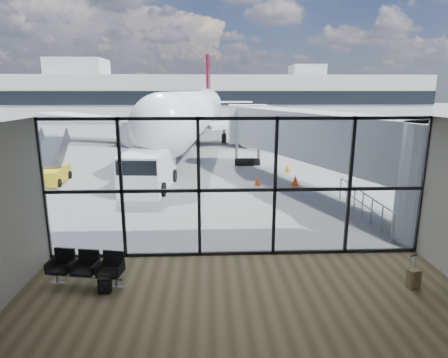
{
  "coord_description": "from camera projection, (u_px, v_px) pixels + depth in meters",
  "views": [
    {
      "loc": [
        -0.89,
        -11.37,
        5.26
      ],
      "look_at": [
        -0.28,
        3.0,
        1.85
      ],
      "focal_mm": 30.0,
      "sensor_mm": 36.0,
      "label": 1
    }
  ],
  "objects": [
    {
      "name": "tree_3",
      "position": [
        86.0,
        94.0,
        80.13
      ],
      "size": [
        4.95,
        4.95,
        7.12
      ],
      "color": "#382619",
      "rests_on": "ground"
    },
    {
      "name": "lounge_shell",
      "position": [
        256.0,
        233.0,
        7.02
      ],
      "size": [
        12.02,
        8.01,
        4.51
      ],
      "color": "brown",
      "rests_on": "ground"
    },
    {
      "name": "service_van",
      "position": [
        148.0,
        170.0,
        20.24
      ],
      "size": [
        2.73,
        5.04,
        2.12
      ],
      "rotation": [
        0.0,
        0.0,
        -0.09
      ],
      "color": "white",
      "rests_on": "ground"
    },
    {
      "name": "airliner",
      "position": [
        196.0,
        112.0,
        38.84
      ],
      "size": [
        34.39,
        39.91,
        10.28
      ],
      "rotation": [
        0.0,
        0.0,
        -0.08
      ],
      "color": "white",
      "rests_on": "ground"
    },
    {
      "name": "mobile_stairs",
      "position": [
        49.0,
        173.0,
        21.8
      ],
      "size": [
        2.08,
        3.6,
        2.45
      ],
      "rotation": [
        0.0,
        0.0,
        0.08
      ],
      "color": "gold",
      "rests_on": "ground"
    },
    {
      "name": "traffic_cone_a",
      "position": [
        257.0,
        181.0,
        21.27
      ],
      "size": [
        0.37,
        0.37,
        0.53
      ],
      "color": "#F8520D",
      "rests_on": "ground"
    },
    {
      "name": "seating_row",
      "position": [
        87.0,
        266.0,
        10.37
      ],
      "size": [
        2.11,
        0.92,
        0.94
      ],
      "rotation": [
        0.0,
        0.0,
        -0.17
      ],
      "color": "gray",
      "rests_on": "ground"
    },
    {
      "name": "jet_bridge",
      "position": [
        324.0,
        142.0,
        18.74
      ],
      "size": [
        8.0,
        16.5,
        4.33
      ],
      "color": "#AAACB0",
      "rests_on": "ground"
    },
    {
      "name": "far_terminal",
      "position": [
        210.0,
        96.0,
        71.55
      ],
      "size": [
        80.0,
        12.2,
        11.0
      ],
      "color": "#BAB9B5",
      "rests_on": "ground"
    },
    {
      "name": "tree_2",
      "position": [
        57.0,
        88.0,
        79.6
      ],
      "size": [
        6.27,
        6.27,
        9.03
      ],
      "color": "#382619",
      "rests_on": "ground"
    },
    {
      "name": "backpack",
      "position": [
        105.0,
        285.0,
        9.91
      ],
      "size": [
        0.33,
        0.31,
        0.48
      ],
      "rotation": [
        0.0,
        0.0,
        -0.06
      ],
      "color": "black",
      "rests_on": "ground"
    },
    {
      "name": "tree_5",
      "position": [
        142.0,
        88.0,
        80.33
      ],
      "size": [
        6.27,
        6.27,
        9.03
      ],
      "color": "#382619",
      "rests_on": "ground"
    },
    {
      "name": "traffic_cone_c",
      "position": [
        288.0,
        168.0,
        24.71
      ],
      "size": [
        0.36,
        0.36,
        0.52
      ],
      "color": "orange",
      "rests_on": "ground"
    },
    {
      "name": "suitcase",
      "position": [
        414.0,
        278.0,
        10.18
      ],
      "size": [
        0.38,
        0.32,
        0.91
      ],
      "rotation": [
        0.0,
        0.0,
        0.32
      ],
      "color": "olive",
      "rests_on": "ground"
    },
    {
      "name": "traffic_cone_b",
      "position": [
        295.0,
        181.0,
        21.14
      ],
      "size": [
        0.43,
        0.43,
        0.62
      ],
      "color": "#E83D0C",
      "rests_on": "ground"
    },
    {
      "name": "apron_railing",
      "position": [
        363.0,
        201.0,
        15.76
      ],
      "size": [
        0.06,
        5.46,
        1.11
      ],
      "color": "gray",
      "rests_on": "ground"
    },
    {
      "name": "ground",
      "position": [
        215.0,
        130.0,
        51.19
      ],
      "size": [
        220.0,
        220.0,
        0.0
      ],
      "primitive_type": "plane",
      "color": "slate",
      "rests_on": "ground"
    },
    {
      "name": "glass_curtain_wall",
      "position": [
        237.0,
        189.0,
        11.78
      ],
      "size": [
        12.1,
        0.12,
        4.5
      ],
      "color": "white",
      "rests_on": "ground"
    },
    {
      "name": "tree_4",
      "position": [
        114.0,
        91.0,
        80.23
      ],
      "size": [
        5.61,
        5.61,
        8.07
      ],
      "color": "#382619",
      "rests_on": "ground"
    },
    {
      "name": "belt_loader",
      "position": [
        153.0,
        148.0,
        30.36
      ],
      "size": [
        2.64,
        4.59,
        2.01
      ],
      "rotation": [
        0.0,
        0.0,
        -0.29
      ],
      "color": "black",
      "rests_on": "ground"
    },
    {
      "name": "tree_0",
      "position": [
        0.0,
        94.0,
        79.4
      ],
      "size": [
        4.95,
        4.95,
        7.12
      ],
      "color": "#382619",
      "rests_on": "ground"
    },
    {
      "name": "tree_1",
      "position": [
        29.0,
        91.0,
        79.5
      ],
      "size": [
        5.61,
        5.61,
        8.07
      ],
      "color": "#382619",
      "rests_on": "ground"
    }
  ]
}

